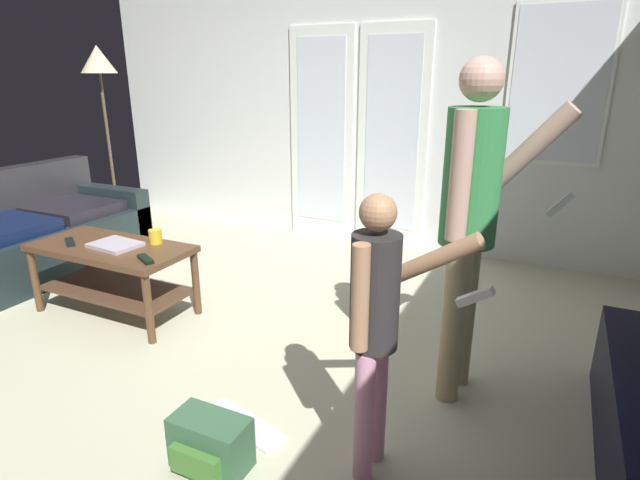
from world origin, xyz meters
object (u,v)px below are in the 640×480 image
floor_lamp (99,72)px  dvd_remote_slim (145,259)px  laptop_closed (115,245)px  tv_remote_black (70,242)px  backpack (210,444)px  person_adult (472,207)px  person_child (377,315)px  cup_near_edge (155,237)px  coffee_table (113,264)px  loose_keyboard (244,424)px

floor_lamp → dvd_remote_slim: 2.75m
laptop_closed → tv_remote_black: 0.33m
backpack → laptop_closed: 1.72m
floor_lamp → laptop_closed: (1.58, -1.47, -1.09)m
person_adult → person_child: (-0.20, -0.70, -0.28)m
tv_remote_black → cup_near_edge: bearing=59.7°
floor_lamp → tv_remote_black: floor_lamp is taller
backpack → tv_remote_black: bearing=155.0°
person_adult → floor_lamp: floor_lamp is taller
backpack → cup_near_edge: (-1.22, 1.06, 0.42)m
person_adult → floor_lamp: bearing=160.1°
coffee_table → dvd_remote_slim: dvd_remote_slim is taller
coffee_table → floor_lamp: bearing=136.2°
cup_near_edge → dvd_remote_slim: 0.34m
coffee_table → cup_near_edge: (0.25, 0.16, 0.18)m
tv_remote_black → person_adult: bearing=37.8°
coffee_table → floor_lamp: floor_lamp is taller
backpack → loose_keyboard: backpack is taller
backpack → dvd_remote_slim: 1.35m
loose_keyboard → laptop_closed: 1.61m
loose_keyboard → tv_remote_black: size_ratio=2.70×
coffee_table → person_adult: 2.36m
person_adult → floor_lamp: (-3.80, 1.38, 0.61)m
coffee_table → laptop_closed: 0.15m
floor_lamp → laptop_closed: bearing=-42.9°
tv_remote_black → dvd_remote_slim: 0.70m
coffee_table → person_adult: size_ratio=0.66×
tv_remote_black → dvd_remote_slim: bearing=31.1°
coffee_table → tv_remote_black: bearing=-162.0°
coffee_table → loose_keyboard: bearing=-23.4°
backpack → laptop_closed: size_ratio=1.05×
floor_lamp → dvd_remote_slim: bearing=-39.1°
floor_lamp → tv_remote_black: bearing=-51.0°
dvd_remote_slim → floor_lamp: bearing=168.7°
cup_near_edge → backpack: bearing=-41.0°
person_adult → tv_remote_black: size_ratio=9.63×
coffee_table → dvd_remote_slim: bearing=-15.8°
cup_near_edge → dvd_remote_slim: cup_near_edge is taller
backpack → cup_near_edge: size_ratio=3.43×
coffee_table → person_adult: (2.27, 0.09, 0.63)m
laptop_closed → dvd_remote_slim: (0.38, -0.12, -0.00)m
floor_lamp → backpack: 4.09m
person_child → dvd_remote_slim: size_ratio=6.87×
floor_lamp → cup_near_edge: bearing=-36.3°
loose_keyboard → dvd_remote_slim: (-1.02, 0.50, 0.49)m
laptop_closed → cup_near_edge: 0.26m
person_child → backpack: (-0.61, -0.29, -0.59)m
person_adult → cup_near_edge: bearing=178.0°
loose_keyboard → backpack: bearing=-86.2°
backpack → floor_lamp: bearing=141.7°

